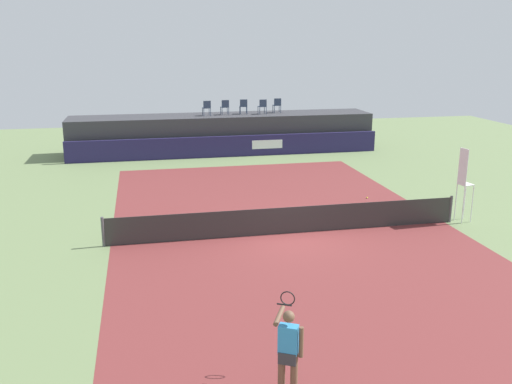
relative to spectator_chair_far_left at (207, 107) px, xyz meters
The scene contains 15 objects.
ground_plane 12.34m from the spectator_chair_far_left, 85.37° to the right, with size 48.00×48.00×0.00m, color #6B7F51.
court_inner 15.27m from the spectator_chair_far_left, 86.29° to the right, with size 12.00×22.00×0.00m, color maroon.
sponsor_wall 2.76m from the spectator_chair_far_left, 56.88° to the right, with size 18.00×0.22×1.20m.
spectator_platform 1.89m from the spectator_chair_far_left, 16.96° to the left, with size 18.00×2.80×2.20m, color #38383D.
spectator_chair_far_left is the anchor object (origin of this frame).
spectator_chair_left 1.13m from the spectator_chair_far_left, ahead, with size 0.47×0.47×0.89m.
spectator_chair_center 2.28m from the spectator_chair_far_left, ahead, with size 0.48×0.48×0.89m.
spectator_chair_right 3.37m from the spectator_chair_far_left, ahead, with size 0.47×0.47×0.89m.
spectator_chair_far_right 4.41m from the spectator_chair_far_left, ahead, with size 0.44×0.44×0.89m.
umpire_chair 16.86m from the spectator_chair_far_left, 63.20° to the right, with size 0.50×0.50×2.76m.
tennis_net 15.20m from the spectator_chair_far_left, 86.29° to the right, with size 12.40×0.02×0.95m, color #2D2D2D.
net_post_near 16.04m from the spectator_chair_far_left, 109.21° to the right, with size 0.10×0.10×1.00m, color #4C4C51.
net_post_far 16.77m from the spectator_chair_far_left, 64.45° to the right, with size 0.10×0.10×1.00m, color #4C4C51.
tennis_player 23.97m from the spectator_chair_far_left, 93.31° to the right, with size 0.65×1.26×1.77m.
tennis_ball 12.92m from the spectator_chair_far_left, 64.62° to the right, with size 0.07×0.07×0.07m, color #D8EA33.
Camera 1 is at (-4.80, -17.72, 6.51)m, focal length 39.06 mm.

